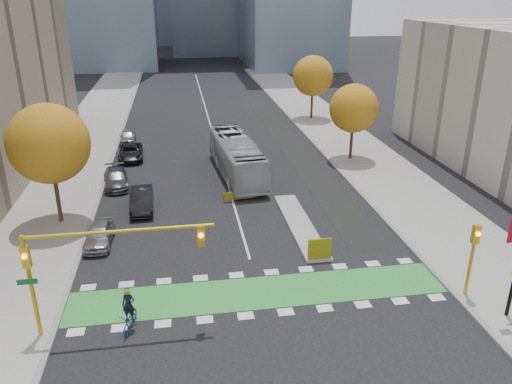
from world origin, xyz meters
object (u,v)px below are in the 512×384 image
object	(u,v)px
tree_east_far	(313,76)
parked_car_d	(130,152)
parked_car_b	(142,200)
parked_car_e	(128,136)
parked_car_a	(99,234)
parked_car_c	(116,179)
traffic_signal_west	(88,256)
cyclist	(130,315)
hazard_board	(320,249)
bus	(237,157)
traffic_signal_east	(473,250)
tree_east_near	(354,108)
tree_west	(49,144)

from	to	relation	value
tree_east_far	parked_car_d	world-z (taller)	tree_east_far
parked_car_b	parked_car_e	bearing A→B (deg)	95.31
parked_car_a	parked_car_b	world-z (taller)	parked_car_b
tree_east_far	parked_car_c	xyz separation A→B (m)	(-21.47, -19.56, -4.58)
traffic_signal_west	cyclist	world-z (taller)	traffic_signal_west
hazard_board	bus	distance (m)	15.62
parked_car_a	parked_car_b	xyz separation A→B (m)	(2.35, 5.00, 0.08)
traffic_signal_east	bus	size ratio (longest dim) A/B	0.35
hazard_board	parked_car_a	world-z (taller)	hazard_board
hazard_board	cyclist	xyz separation A→B (m)	(-10.47, -4.70, -0.08)
tree_east_far	parked_car_d	distance (m)	24.72
cyclist	bus	distance (m)	21.38
cyclist	parked_car_d	world-z (taller)	cyclist
parked_car_c	parked_car_d	world-z (taller)	parked_car_d
parked_car_a	tree_east_near	bearing A→B (deg)	34.36
tree_west	tree_east_near	xyz separation A→B (m)	(24.00, 10.00, -0.75)
traffic_signal_west	traffic_signal_east	distance (m)	18.48
tree_east_near	traffic_signal_west	bearing A→B (deg)	-131.52
parked_car_b	parked_car_e	world-z (taller)	parked_car_b
tree_east_near	cyclist	bearing A→B (deg)	-129.38
tree_west	parked_car_d	distance (m)	14.83
tree_west	traffic_signal_west	size ratio (longest dim) A/B	0.96
tree_east_far	parked_car_c	world-z (taller)	tree_east_far
tree_east_far	cyclist	world-z (taller)	tree_east_far
traffic_signal_west	parked_car_d	world-z (taller)	traffic_signal_west
tree_west	cyclist	xyz separation A→B (m)	(5.53, -12.50, -4.90)
tree_west	hazard_board	bearing A→B (deg)	-25.99
traffic_signal_west	parked_car_a	bearing A→B (deg)	96.82
parked_car_e	parked_car_b	bearing A→B (deg)	-84.13
hazard_board	tree_east_far	xyz separation A→B (m)	(8.50, 33.80, 4.44)
cyclist	parked_car_b	world-z (taller)	cyclist
traffic_signal_east	bus	world-z (taller)	traffic_signal_east
hazard_board	parked_car_c	world-z (taller)	hazard_board
tree_west	parked_car_d	bearing A→B (deg)	74.73
parked_car_c	traffic_signal_west	bearing A→B (deg)	-94.27
parked_car_d	parked_car_e	size ratio (longest dim) A/B	1.24
parked_car_e	traffic_signal_west	bearing A→B (deg)	-89.76
traffic_signal_east	parked_car_a	world-z (taller)	traffic_signal_east
hazard_board	cyclist	world-z (taller)	cyclist
traffic_signal_east	parked_car_b	bearing A→B (deg)	140.89
bus	cyclist	bearing A→B (deg)	-115.43
hazard_board	parked_car_d	distance (m)	24.59
bus	parked_car_e	distance (m)	15.34
traffic_signal_east	parked_car_c	size ratio (longest dim) A/B	0.90
tree_west	parked_car_d	world-z (taller)	tree_west
parked_car_c	parked_car_e	world-z (taller)	parked_car_c
parked_car_c	parked_car_d	xyz separation A→B (m)	(0.65, 7.05, 0.00)
tree_east_near	traffic_signal_east	world-z (taller)	tree_east_near
tree_east_far	traffic_signal_west	xyz separation A→B (m)	(-20.43, -38.51, -1.21)
parked_car_a	parked_car_b	distance (m)	5.52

